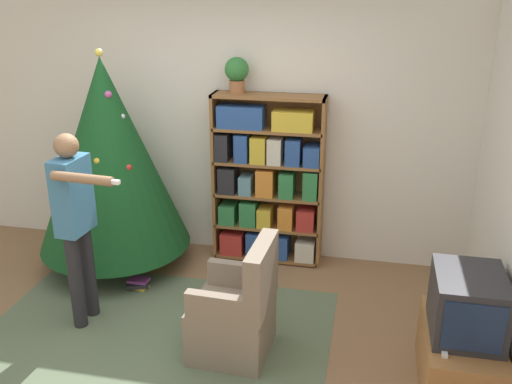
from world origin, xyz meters
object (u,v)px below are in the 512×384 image
object	(u,v)px
bookshelf	(267,182)
television	(468,304)
christmas_tree	(109,155)
potted_plant	(237,73)
standing_person	(76,215)
armchair	(237,315)

from	to	relation	value
bookshelf	television	world-z (taller)	bookshelf
christmas_tree	potted_plant	size ratio (longest dim) A/B	6.32
television	christmas_tree	bearing A→B (deg)	158.16
television	potted_plant	xyz separation A→B (m)	(-1.93, 1.64, 1.18)
television	standing_person	world-z (taller)	standing_person
standing_person	potted_plant	bearing A→B (deg)	150.50
christmas_tree	television	bearing A→B (deg)	-21.84
standing_person	armchair	bearing A→B (deg)	87.66
bookshelf	potted_plant	size ratio (longest dim) A/B	5.03
christmas_tree	potted_plant	distance (m)	1.41
standing_person	bookshelf	bearing A→B (deg)	142.97
television	potted_plant	distance (m)	2.79
armchair	standing_person	world-z (taller)	standing_person
standing_person	television	bearing A→B (deg)	89.96
armchair	christmas_tree	bearing A→B (deg)	-124.79
christmas_tree	standing_person	world-z (taller)	christmas_tree
bookshelf	christmas_tree	size ratio (longest dim) A/B	0.80
christmas_tree	standing_person	size ratio (longest dim) A/B	1.31
standing_person	potted_plant	world-z (taller)	potted_plant
christmas_tree	potted_plant	bearing A→B (deg)	20.02
television	christmas_tree	xyz separation A→B (m)	(-3.06, 1.23, 0.45)
television	standing_person	size ratio (longest dim) A/B	0.35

